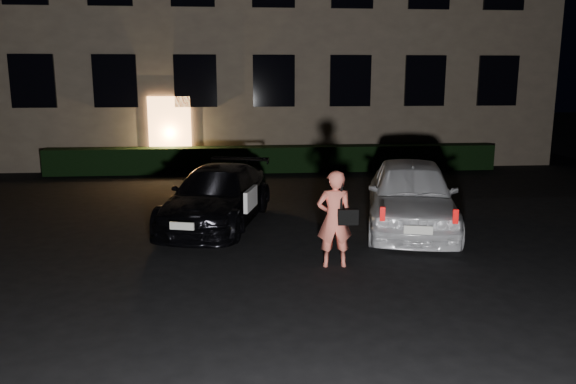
{
  "coord_description": "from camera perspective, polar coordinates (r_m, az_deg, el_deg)",
  "views": [
    {
      "loc": [
        -1.28,
        -8.15,
        3.15
      ],
      "look_at": [
        -0.35,
        2.0,
        1.04
      ],
      "focal_mm": 35.0,
      "sensor_mm": 36.0,
      "label": 1
    }
  ],
  "objects": [
    {
      "name": "sedan",
      "position": [
        12.18,
        -7.19,
        -0.44
      ],
      "size": [
        2.74,
        4.53,
        1.23
      ],
      "rotation": [
        0.0,
        0.0,
        -0.26
      ],
      "color": "black",
      "rests_on": "ground"
    },
    {
      "name": "building",
      "position": [
        23.35,
        -2.19,
        18.66
      ],
      "size": [
        20.0,
        8.11,
        12.0
      ],
      "color": "#716050",
      "rests_on": "ground"
    },
    {
      "name": "hatch",
      "position": [
        11.94,
        12.38,
        -0.26
      ],
      "size": [
        2.73,
        4.62,
        1.48
      ],
      "rotation": [
        0.0,
        0.0,
        -0.24
      ],
      "color": "white",
      "rests_on": "ground"
    },
    {
      "name": "man",
      "position": [
        9.38,
        4.78,
        -2.72
      ],
      "size": [
        0.67,
        0.4,
        1.65
      ],
      "rotation": [
        0.0,
        0.0,
        3.14
      ],
      "color": "#FF7761",
      "rests_on": "ground"
    },
    {
      "name": "hedge",
      "position": [
        18.89,
        -1.32,
        3.36
      ],
      "size": [
        15.0,
        0.7,
        0.85
      ],
      "primitive_type": "cube",
      "color": "black",
      "rests_on": "ground"
    },
    {
      "name": "ground",
      "position": [
        8.83,
        3.46,
        -9.24
      ],
      "size": [
        80.0,
        80.0,
        0.0
      ],
      "primitive_type": "plane",
      "color": "black",
      "rests_on": "ground"
    }
  ]
}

